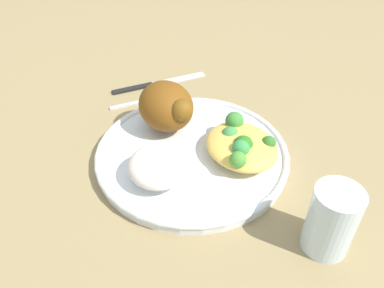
# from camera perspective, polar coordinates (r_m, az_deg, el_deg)

# --- Properties ---
(ground_plane) EXTENTS (2.00, 2.00, 0.00)m
(ground_plane) POSITION_cam_1_polar(r_m,az_deg,el_deg) (0.59, -0.00, -2.21)
(ground_plane) COLOR #968054
(plate) EXTENTS (0.29, 0.29, 0.02)m
(plate) POSITION_cam_1_polar(r_m,az_deg,el_deg) (0.58, -0.00, -1.46)
(plate) COLOR silver
(plate) RESTS_ON ground_plane
(roasted_chicken) EXTENTS (0.11, 0.08, 0.07)m
(roasted_chicken) POSITION_cam_1_polar(r_m,az_deg,el_deg) (0.60, -3.72, 5.61)
(roasted_chicken) COLOR brown
(roasted_chicken) RESTS_ON plate
(rice_pile) EXTENTS (0.09, 0.08, 0.04)m
(rice_pile) POSITION_cam_1_polar(r_m,az_deg,el_deg) (0.52, -4.97, -3.25)
(rice_pile) COLOR silver
(rice_pile) RESTS_ON plate
(mac_cheese_with_broccoli) EXTENTS (0.12, 0.10, 0.04)m
(mac_cheese_with_broccoli) POSITION_cam_1_polar(r_m,az_deg,el_deg) (0.56, 7.30, -0.07)
(mac_cheese_with_broccoli) COLOR #EABD51
(mac_cheese_with_broccoli) RESTS_ON plate
(fork) EXTENTS (0.03, 0.14, 0.01)m
(fork) POSITION_cam_1_polar(r_m,az_deg,el_deg) (0.72, -5.88, 6.71)
(fork) COLOR silver
(fork) RESTS_ON ground_plane
(knife) EXTENTS (0.03, 0.19, 0.01)m
(knife) POSITION_cam_1_polar(r_m,az_deg,el_deg) (0.76, -5.96, 8.82)
(knife) COLOR black
(knife) RESTS_ON ground_plane
(water_glass) EXTENTS (0.06, 0.06, 0.09)m
(water_glass) POSITION_cam_1_polar(r_m,az_deg,el_deg) (0.48, 19.92, -10.59)
(water_glass) COLOR silver
(water_glass) RESTS_ON ground_plane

